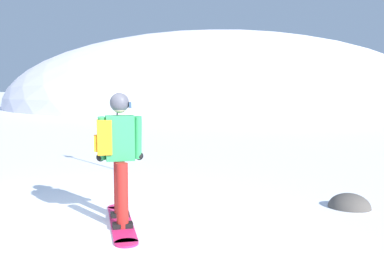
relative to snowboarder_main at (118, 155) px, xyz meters
name	(u,v)px	position (x,y,z in m)	size (l,w,h in m)	color
ground_plane	(51,235)	(-0.51, -0.70, -0.92)	(300.00, 300.00, 0.00)	white
ridge_peak_main	(212,107)	(-12.26, 34.51, -0.92)	(39.52, 35.57, 13.85)	white
ridge_peak_far	(83,100)	(-39.58, 49.84, -0.92)	(20.12, 18.11, 11.55)	white
snowboarder_main	(118,155)	(0.00, 0.00, 0.00)	(1.23, 1.52, 1.71)	#D11E5B
piste_marker_near	(117,126)	(-2.12, 3.17, 0.05)	(0.20, 0.20, 1.69)	black
rock_dark	(349,208)	(2.70, 2.05, -0.92)	(0.62, 0.53, 0.43)	#4C4742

